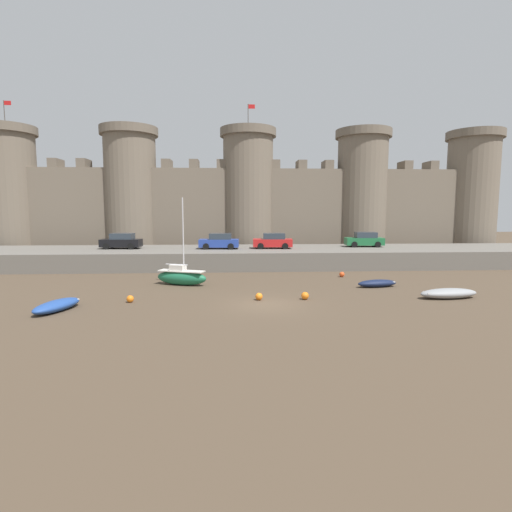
{
  "coord_description": "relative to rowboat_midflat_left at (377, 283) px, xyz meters",
  "views": [
    {
      "loc": [
        -1.97,
        -24.0,
        5.79
      ],
      "look_at": [
        -0.32,
        4.58,
        2.5
      ],
      "focal_mm": 28.0,
      "sensor_mm": 36.0,
      "label": 1
    }
  ],
  "objects": [
    {
      "name": "mooring_buoy_near_channel",
      "position": [
        -9.24,
        -3.93,
        -0.06
      ],
      "size": [
        0.48,
        0.48,
        0.48
      ],
      "primitive_type": "sphere",
      "color": "orange",
      "rests_on": "ground"
    },
    {
      "name": "sailboat_foreground_left",
      "position": [
        -14.93,
        1.68,
        0.38
      ],
      "size": [
        4.27,
        2.49,
        6.76
      ],
      "color": "#1E6B47",
      "rests_on": "ground"
    },
    {
      "name": "mooring_buoy_off_centre",
      "position": [
        -6.23,
        -3.91,
        -0.05
      ],
      "size": [
        0.5,
        0.5,
        0.5
      ],
      "primitive_type": "sphere",
      "color": "orange",
      "rests_on": "ground"
    },
    {
      "name": "car_quay_west",
      "position": [
        3.61,
        14.01,
        2.25
      ],
      "size": [
        4.19,
        2.06,
        1.62
      ],
      "color": "#1E6638",
      "rests_on": "quay_road"
    },
    {
      "name": "quay_road",
      "position": [
        -8.92,
        12.77,
        0.59
      ],
      "size": [
        70.98,
        10.0,
        1.78
      ],
      "primitive_type": "cube",
      "color": "#666059",
      "rests_on": "ground"
    },
    {
      "name": "rowboat_foreground_right",
      "position": [
        3.29,
        -4.11,
        0.05
      ],
      "size": [
        4.04,
        1.65,
        0.67
      ],
      "color": "gray",
      "rests_on": "ground"
    },
    {
      "name": "castle",
      "position": [
        -8.92,
        22.28,
        6.88
      ],
      "size": [
        66.02,
        7.04,
        18.95
      ],
      "color": "#706354",
      "rests_on": "ground"
    },
    {
      "name": "rowboat_midflat_centre",
      "position": [
        -21.08,
        -6.03,
        0.03
      ],
      "size": [
        2.31,
        3.62,
        0.64
      ],
      "color": "#234793",
      "rests_on": "ground"
    },
    {
      "name": "car_quay_centre_west",
      "position": [
        -12.32,
        12.54,
        2.25
      ],
      "size": [
        4.19,
        2.06,
        1.62
      ],
      "color": "#263F99",
      "rests_on": "quay_road"
    },
    {
      "name": "mooring_buoy_near_shore",
      "position": [
        -17.41,
        -4.09,
        -0.07
      ],
      "size": [
        0.45,
        0.45,
        0.45
      ],
      "primitive_type": "sphere",
      "color": "orange",
      "rests_on": "ground"
    },
    {
      "name": "car_quay_centre_east",
      "position": [
        -22.6,
        13.29,
        2.25
      ],
      "size": [
        4.19,
        2.06,
        1.62
      ],
      "color": "black",
      "rests_on": "quay_road"
    },
    {
      "name": "rowboat_midflat_left",
      "position": [
        0.0,
        0.0,
        0.0
      ],
      "size": [
        3.25,
        1.46,
        0.57
      ],
      "color": "#141E3D",
      "rests_on": "ground"
    },
    {
      "name": "mooring_buoy_mid_mud",
      "position": [
        -1.42,
        4.69,
        -0.07
      ],
      "size": [
        0.45,
        0.45,
        0.45
      ],
      "primitive_type": "sphere",
      "color": "#E04C1E",
      "rests_on": "ground"
    },
    {
      "name": "car_quay_east",
      "position": [
        -6.69,
        12.63,
        2.25
      ],
      "size": [
        4.19,
        2.06,
        1.62
      ],
      "color": "red",
      "rests_on": "quay_road"
    },
    {
      "name": "ground_plane",
      "position": [
        -8.92,
        -5.19,
        -0.3
      ],
      "size": [
        160.0,
        160.0,
        0.0
      ],
      "primitive_type": "plane",
      "color": "#4C3D2D"
    }
  ]
}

